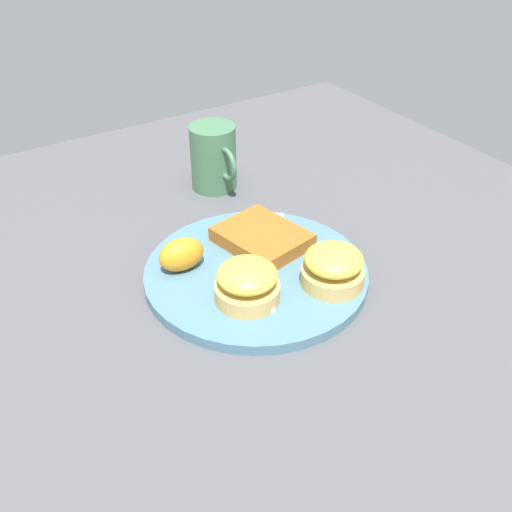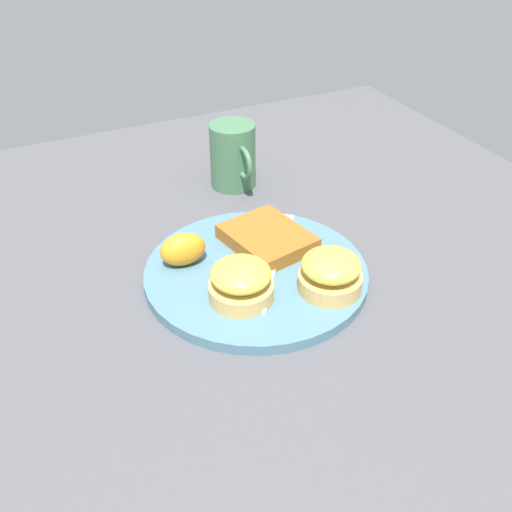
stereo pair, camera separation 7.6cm
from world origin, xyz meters
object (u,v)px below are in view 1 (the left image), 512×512
(hashbrown_patty, at_px, (262,237))
(orange_wedge, at_px, (181,254))
(sandwich_benedict_left, at_px, (247,283))
(sandwich_benedict_right, at_px, (333,267))
(cup, at_px, (214,158))
(fork, at_px, (275,251))

(hashbrown_patty, distance_m, orange_wedge, 0.12)
(sandwich_benedict_left, height_order, hashbrown_patty, sandwich_benedict_left)
(hashbrown_patty, bearing_deg, sandwich_benedict_right, 11.81)
(hashbrown_patty, relative_size, orange_wedge, 1.91)
(sandwich_benedict_left, height_order, orange_wedge, sandwich_benedict_left)
(sandwich_benedict_left, xyz_separation_m, cup, (-0.29, 0.12, 0.01))
(sandwich_benedict_right, xyz_separation_m, orange_wedge, (-0.13, -0.14, -0.00))
(orange_wedge, distance_m, fork, 0.13)
(sandwich_benedict_left, xyz_separation_m, orange_wedge, (-0.10, -0.04, -0.00))
(sandwich_benedict_left, distance_m, sandwich_benedict_right, 0.11)
(cup, bearing_deg, sandwich_benedict_right, -2.28)
(orange_wedge, bearing_deg, sandwich_benedict_left, 21.11)
(fork, height_order, cup, cup)
(hashbrown_patty, height_order, orange_wedge, orange_wedge)
(sandwich_benedict_left, distance_m, hashbrown_patty, 0.12)
(hashbrown_patty, height_order, cup, cup)
(orange_wedge, xyz_separation_m, cup, (-0.19, 0.16, 0.02))
(hashbrown_patty, xyz_separation_m, fork, (0.03, 0.00, -0.01))
(sandwich_benedict_right, relative_size, hashbrown_patty, 0.69)
(cup, bearing_deg, fork, -8.85)
(sandwich_benedict_right, height_order, fork, sandwich_benedict_right)
(sandwich_benedict_right, relative_size, cup, 0.74)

